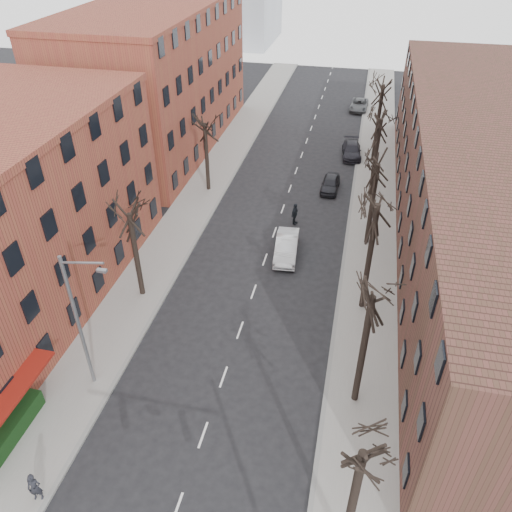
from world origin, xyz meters
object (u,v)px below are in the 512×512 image
Objects in this scene: parked_car_near at (330,184)px; pedestrian_a at (35,488)px; parked_car_mid at (352,150)px; silver_sedan at (286,247)px.

parked_car_near is 35.04m from pedestrian_a.
pedestrian_a is (-11.70, -41.77, 0.31)m from parked_car_mid.
silver_sedan reaches higher than parked_car_near.
pedestrian_a is (-10.20, -33.53, 0.34)m from parked_car_near.
parked_car_near is 8.38m from parked_car_mid.
pedestrian_a reaches higher than silver_sedan.
parked_car_mid is at bearing 74.40° from silver_sedan.
silver_sedan is 20.23m from parked_car_mid.
parked_car_near is 0.82× the size of parked_car_mid.
silver_sedan reaches higher than parked_car_mid.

